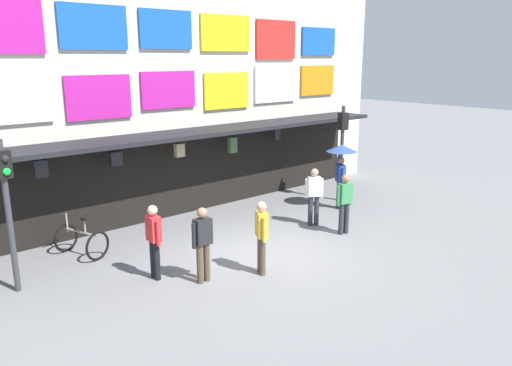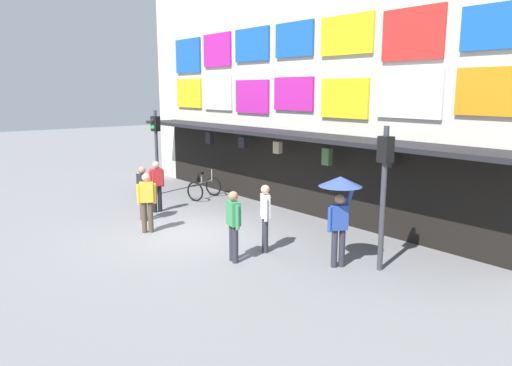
% 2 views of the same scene
% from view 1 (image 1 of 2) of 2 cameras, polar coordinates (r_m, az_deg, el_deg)
% --- Properties ---
extents(ground_plane, '(80.00, 80.00, 0.00)m').
position_cam_1_polar(ground_plane, '(12.44, 0.23, -8.08)').
color(ground_plane, slate).
extents(shopfront, '(18.00, 2.60, 8.00)m').
position_cam_1_polar(shopfront, '(15.27, -11.28, 11.12)').
color(shopfront, beige).
rests_on(shopfront, ground).
extents(traffic_light_near, '(0.33, 0.35, 3.20)m').
position_cam_1_polar(traffic_light_near, '(11.00, -26.85, -0.94)').
color(traffic_light_near, '#38383D').
rests_on(traffic_light_near, ground).
extents(traffic_light_far, '(0.31, 0.34, 3.20)m').
position_cam_1_polar(traffic_light_far, '(16.66, 9.89, 5.12)').
color(traffic_light_far, '#38383D').
rests_on(traffic_light_far, ground).
extents(bicycle_parked, '(1.07, 1.33, 1.05)m').
position_cam_1_polar(bicycle_parked, '(12.89, -19.48, -6.25)').
color(bicycle_parked, black).
rests_on(bicycle_parked, ground).
extents(pedestrian_in_red, '(0.52, 0.29, 1.68)m').
position_cam_1_polar(pedestrian_in_red, '(13.68, 10.18, -2.02)').
color(pedestrian_in_red, '#2D2D38').
rests_on(pedestrian_in_red, ground).
extents(pedestrian_in_green, '(0.45, 0.39, 1.68)m').
position_cam_1_polar(pedestrian_in_green, '(14.25, 6.69, -1.22)').
color(pedestrian_in_green, '#2D2D38').
rests_on(pedestrian_in_green, ground).
extents(pedestrian_in_purple, '(0.53, 0.22, 1.68)m').
position_cam_1_polar(pedestrian_in_purple, '(10.66, -6.16, -6.61)').
color(pedestrian_in_purple, brown).
rests_on(pedestrian_in_purple, ground).
extents(pedestrian_with_umbrella, '(0.96, 0.96, 2.08)m').
position_cam_1_polar(pedestrian_with_umbrella, '(15.83, 9.79, 2.82)').
color(pedestrian_with_umbrella, '#2D2D38').
rests_on(pedestrian_with_umbrella, ground).
extents(pedestrian_in_white, '(0.36, 0.48, 1.68)m').
position_cam_1_polar(pedestrian_in_white, '(11.01, 0.64, -5.84)').
color(pedestrian_in_white, brown).
rests_on(pedestrian_in_white, ground).
extents(pedestrian_in_blue, '(0.24, 0.53, 1.68)m').
position_cam_1_polar(pedestrian_in_blue, '(10.99, -11.68, -6.18)').
color(pedestrian_in_blue, black).
rests_on(pedestrian_in_blue, ground).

